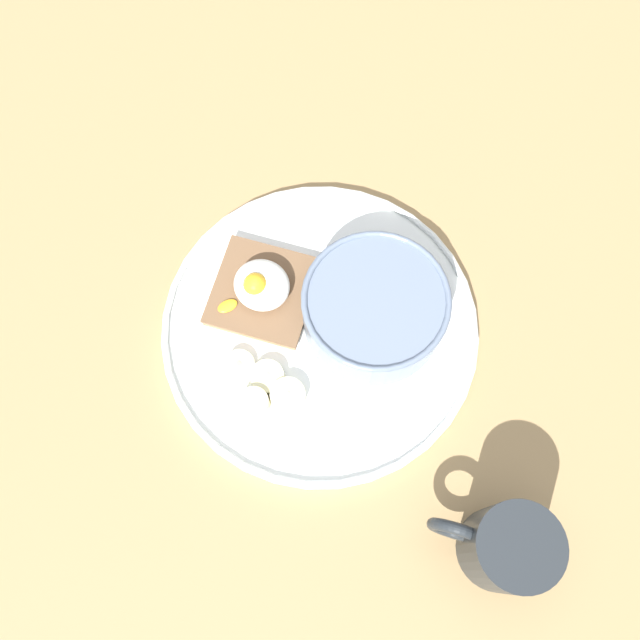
{
  "coord_description": "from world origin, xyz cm",
  "views": [
    {
      "loc": [
        -13.59,
        17.12,
        67.45
      ],
      "look_at": [
        0.0,
        0.0,
        5.0
      ],
      "focal_mm": 40.0,
      "sensor_mm": 36.0,
      "label": 1
    }
  ],
  "objects_px": {
    "banana_slice_front": "(239,365)",
    "toast_slice": "(263,292)",
    "banana_slice_left": "(268,377)",
    "oatmeal_bowl": "(374,309)",
    "coffee_mug": "(506,547)",
    "banana_slice_right": "(254,402)",
    "banana_slice_back": "(288,395)",
    "poached_egg": "(260,285)"
  },
  "relations": [
    {
      "from": "toast_slice",
      "to": "banana_slice_front",
      "type": "xyz_separation_m",
      "value": [
        -0.03,
        0.07,
        -0.0
      ]
    },
    {
      "from": "toast_slice",
      "to": "poached_egg",
      "type": "bearing_deg",
      "value": 65.98
    },
    {
      "from": "banana_slice_left",
      "to": "banana_slice_right",
      "type": "bearing_deg",
      "value": 103.95
    },
    {
      "from": "toast_slice",
      "to": "banana_slice_left",
      "type": "height_order",
      "value": "same"
    },
    {
      "from": "oatmeal_bowl",
      "to": "banana_slice_back",
      "type": "height_order",
      "value": "oatmeal_bowl"
    },
    {
      "from": "poached_egg",
      "to": "banana_slice_front",
      "type": "bearing_deg",
      "value": 113.39
    },
    {
      "from": "poached_egg",
      "to": "toast_slice",
      "type": "bearing_deg",
      "value": -114.02
    },
    {
      "from": "oatmeal_bowl",
      "to": "banana_slice_front",
      "type": "height_order",
      "value": "oatmeal_bowl"
    },
    {
      "from": "banana_slice_front",
      "to": "banana_slice_right",
      "type": "xyz_separation_m",
      "value": [
        -0.03,
        0.02,
        0.0
      ]
    },
    {
      "from": "toast_slice",
      "to": "banana_slice_back",
      "type": "bearing_deg",
      "value": 142.25
    },
    {
      "from": "banana_slice_front",
      "to": "banana_slice_right",
      "type": "relative_size",
      "value": 1.17
    },
    {
      "from": "toast_slice",
      "to": "banana_slice_front",
      "type": "height_order",
      "value": "same"
    },
    {
      "from": "banana_slice_right",
      "to": "coffee_mug",
      "type": "xyz_separation_m",
      "value": [
        -0.24,
        -0.03,
        0.03
      ]
    },
    {
      "from": "coffee_mug",
      "to": "banana_slice_back",
      "type": "bearing_deg",
      "value": 2.26
    },
    {
      "from": "oatmeal_bowl",
      "to": "banana_slice_front",
      "type": "xyz_separation_m",
      "value": [
        0.07,
        0.12,
        -0.02
      ]
    },
    {
      "from": "oatmeal_bowl",
      "to": "banana_slice_right",
      "type": "relative_size",
      "value": 4.24
    },
    {
      "from": "oatmeal_bowl",
      "to": "poached_egg",
      "type": "height_order",
      "value": "oatmeal_bowl"
    },
    {
      "from": "banana_slice_right",
      "to": "oatmeal_bowl",
      "type": "bearing_deg",
      "value": -104.26
    },
    {
      "from": "toast_slice",
      "to": "coffee_mug",
      "type": "bearing_deg",
      "value": 169.82
    },
    {
      "from": "oatmeal_bowl",
      "to": "coffee_mug",
      "type": "relative_size",
      "value": 1.33
    },
    {
      "from": "banana_slice_left",
      "to": "coffee_mug",
      "type": "xyz_separation_m",
      "value": [
        -0.25,
        -0.01,
        0.03
      ]
    },
    {
      "from": "banana_slice_back",
      "to": "poached_egg",
      "type": "bearing_deg",
      "value": -37.07
    },
    {
      "from": "toast_slice",
      "to": "oatmeal_bowl",
      "type": "bearing_deg",
      "value": -154.73
    },
    {
      "from": "banana_slice_back",
      "to": "banana_slice_right",
      "type": "xyz_separation_m",
      "value": [
        0.02,
        0.02,
        0.0
      ]
    },
    {
      "from": "oatmeal_bowl",
      "to": "toast_slice",
      "type": "bearing_deg",
      "value": 25.27
    },
    {
      "from": "toast_slice",
      "to": "banana_slice_back",
      "type": "distance_m",
      "value": 0.1
    },
    {
      "from": "oatmeal_bowl",
      "to": "banana_slice_left",
      "type": "height_order",
      "value": "oatmeal_bowl"
    },
    {
      "from": "banana_slice_right",
      "to": "banana_slice_front",
      "type": "bearing_deg",
      "value": -28.71
    },
    {
      "from": "banana_slice_right",
      "to": "coffee_mug",
      "type": "relative_size",
      "value": 0.31
    },
    {
      "from": "poached_egg",
      "to": "coffee_mug",
      "type": "distance_m",
      "value": 0.31
    },
    {
      "from": "banana_slice_front",
      "to": "toast_slice",
      "type": "bearing_deg",
      "value": -67.34
    },
    {
      "from": "poached_egg",
      "to": "banana_slice_left",
      "type": "xyz_separation_m",
      "value": [
        -0.06,
        0.06,
        -0.02
      ]
    },
    {
      "from": "toast_slice",
      "to": "poached_egg",
      "type": "height_order",
      "value": "poached_egg"
    },
    {
      "from": "poached_egg",
      "to": "banana_slice_front",
      "type": "distance_m",
      "value": 0.08
    },
    {
      "from": "poached_egg",
      "to": "oatmeal_bowl",
      "type": "bearing_deg",
      "value": -154.29
    },
    {
      "from": "banana_slice_left",
      "to": "coffee_mug",
      "type": "height_order",
      "value": "coffee_mug"
    },
    {
      "from": "banana_slice_back",
      "to": "banana_slice_right",
      "type": "bearing_deg",
      "value": 50.79
    },
    {
      "from": "poached_egg",
      "to": "banana_slice_back",
      "type": "height_order",
      "value": "poached_egg"
    },
    {
      "from": "banana_slice_left",
      "to": "oatmeal_bowl",
      "type": "bearing_deg",
      "value": -110.64
    },
    {
      "from": "oatmeal_bowl",
      "to": "banana_slice_right",
      "type": "bearing_deg",
      "value": 75.74
    },
    {
      "from": "oatmeal_bowl",
      "to": "toast_slice",
      "type": "distance_m",
      "value": 0.11
    },
    {
      "from": "banana_slice_right",
      "to": "coffee_mug",
      "type": "distance_m",
      "value": 0.25
    }
  ]
}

